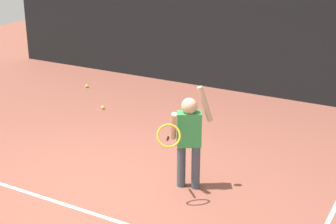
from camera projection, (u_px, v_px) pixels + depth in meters
The scene contains 7 objects.
ground_plane at pixel (102, 189), 6.48m from camera, with size 20.00×20.00×0.00m, color brown.
court_line_baseline at pixel (75, 208), 6.05m from camera, with size 9.00×0.05×0.00m, color white.
court_line_sideline at pixel (335, 207), 6.05m from camera, with size 0.05×9.00×0.00m, color white.
back_fence_windscreen at pixel (245, 0), 9.75m from camera, with size 11.54×0.08×3.68m, color black.
tennis_player at pixel (188, 135), 6.28m from camera, with size 0.50×0.83×1.35m.
tennis_ball_3 at pixel (103, 107), 9.35m from camera, with size 0.07×0.07×0.07m, color #CCE033.
tennis_ball_4 at pixel (87, 86), 10.61m from camera, with size 0.07×0.07×0.07m, color #CCE033.
Camera 1 is at (3.56, -4.60, 3.14)m, focal length 54.23 mm.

